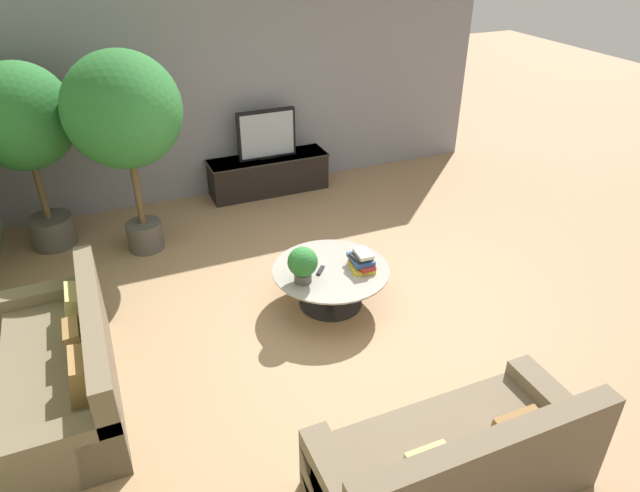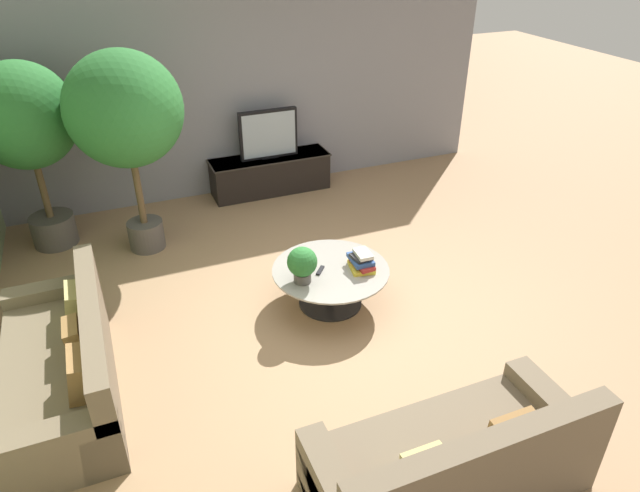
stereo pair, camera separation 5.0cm
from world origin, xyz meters
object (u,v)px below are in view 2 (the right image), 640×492
Objects in this scene: coffee_table at (331,279)px; potted_palm_tall at (25,123)px; potted_palm_corner at (125,114)px; media_console at (270,174)px; television at (268,134)px; potted_plant_tabletop at (302,263)px; couch_by_wall at (65,367)px; couch_near_entry at (452,464)px.

coffee_table is 0.54× the size of potted_palm_tall.
potted_palm_tall is 1.16m from potted_palm_corner.
television reaches higher than media_console.
potted_palm_corner is at bearing -152.96° from television.
media_console is at bearing 90.00° from television.
television is 0.69× the size of coffee_table.
potted_palm_tall is (-2.90, -0.44, 1.24)m from media_console.
potted_palm_corner is at bearing -152.92° from media_console.
potted_plant_tabletop is at bearing -58.00° from potted_palm_corner.
potted_plant_tabletop is at bearing -102.04° from media_console.
media_console is 2.07× the size of television.
potted_palm_corner is at bearing 157.18° from couch_by_wall.
potted_palm_tall is (-2.50, 4.78, 1.23)m from couch_near_entry.
coffee_table is at bearing -42.81° from potted_palm_tall.
potted_palm_tall is at bearing -62.41° from couch_near_entry.
potted_palm_corner is 6.29× the size of potted_plant_tabletop.
media_console is 0.84× the size of couch_by_wall.
couch_by_wall reaches higher than potted_plant_tabletop.
couch_near_entry is at bearing 50.17° from couch_by_wall.
couch_near_entry is 2.29m from potted_plant_tabletop.
couch_near_entry is (2.42, -2.01, -0.00)m from couch_by_wall.
couch_near_entry is 0.83× the size of potted_palm_corner.
couch_by_wall reaches higher than media_console.
potted_palm_corner reaches higher than coffee_table.
coffee_table is at bearing -50.02° from potted_palm_corner.
coffee_table is 3.76m from potted_palm_tall.
potted_palm_tall is (-2.90, -0.43, 0.66)m from television.
couch_by_wall is at bearing -39.83° from couch_near_entry.
coffee_table is 0.48m from potted_plant_tabletop.
potted_palm_tall is 3.51m from potted_plant_tabletop.
potted_palm_tall reaches higher than potted_plant_tabletop.
potted_palm_corner reaches higher than couch_by_wall.
potted_plant_tabletop is at bearing -84.28° from couch_near_entry.
television is 4.30m from couch_by_wall.
couch_by_wall is 5.49× the size of potted_plant_tabletop.
potted_plant_tabletop is (2.19, 0.24, 0.34)m from couch_by_wall.
television is 2.22× the size of potted_plant_tabletop.
media_console is 3.04m from potted_plant_tabletop.
coffee_table is 3.19× the size of potted_plant_tabletop.
couch_by_wall is at bearing -131.40° from media_console.
potted_plant_tabletop is (2.27, -2.52, -0.89)m from potted_palm_tall.
potted_palm_tall is at bearing -178.34° from couch_by_wall.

